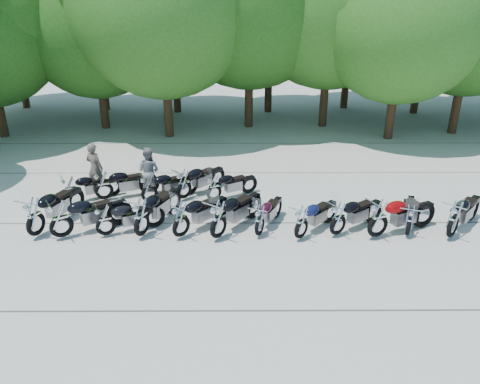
{
  "coord_description": "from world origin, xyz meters",
  "views": [
    {
      "loc": [
        -0.07,
        -11.98,
        6.99
      ],
      "look_at": [
        0.0,
        1.5,
        1.1
      ],
      "focal_mm": 35.0,
      "sensor_mm": 36.0,
      "label": 1
    }
  ],
  "objects_px": {
    "motorcycle_2": "(105,219)",
    "motorcycle_13": "(104,184)",
    "motorcycle_7": "(302,221)",
    "motorcycle_8": "(338,217)",
    "motorcycle_6": "(260,219)",
    "motorcycle_15": "(184,183)",
    "motorcycle_14": "(149,187)",
    "motorcycle_16": "(214,187)",
    "motorcycle_10": "(410,219)",
    "motorcycle_12": "(70,189)",
    "motorcycle_5": "(218,218)",
    "rider_0": "(95,168)",
    "motorcycle_1": "(60,218)",
    "motorcycle_9": "(379,217)",
    "motorcycle_4": "(181,219)",
    "rider_1": "(149,171)",
    "motorcycle_0": "(34,216)",
    "motorcycle_11": "(454,218)",
    "motorcycle_3": "(141,216)"
  },
  "relations": [
    {
      "from": "motorcycle_1",
      "to": "motorcycle_6",
      "type": "relative_size",
      "value": 1.22
    },
    {
      "from": "motorcycle_15",
      "to": "motorcycle_16",
      "type": "relative_size",
      "value": 1.13
    },
    {
      "from": "motorcycle_1",
      "to": "rider_0",
      "type": "distance_m",
      "value": 3.67
    },
    {
      "from": "motorcycle_7",
      "to": "motorcycle_8",
      "type": "distance_m",
      "value": 1.16
    },
    {
      "from": "motorcycle_12",
      "to": "motorcycle_15",
      "type": "distance_m",
      "value": 3.96
    },
    {
      "from": "motorcycle_1",
      "to": "motorcycle_11",
      "type": "relative_size",
      "value": 1.02
    },
    {
      "from": "motorcycle_2",
      "to": "motorcycle_4",
      "type": "height_order",
      "value": "motorcycle_4"
    },
    {
      "from": "motorcycle_5",
      "to": "rider_0",
      "type": "xyz_separation_m",
      "value": [
        -4.68,
        3.71,
        0.22
      ]
    },
    {
      "from": "motorcycle_6",
      "to": "motorcycle_13",
      "type": "distance_m",
      "value": 6.02
    },
    {
      "from": "motorcycle_6",
      "to": "motorcycle_13",
      "type": "bearing_deg",
      "value": -0.84
    },
    {
      "from": "motorcycle_16",
      "to": "rider_1",
      "type": "bearing_deg",
      "value": 42.65
    },
    {
      "from": "motorcycle_3",
      "to": "motorcycle_12",
      "type": "bearing_deg",
      "value": -15.87
    },
    {
      "from": "motorcycle_12",
      "to": "motorcycle_13",
      "type": "xyz_separation_m",
      "value": [
        1.11,
        0.23,
        0.06
      ]
    },
    {
      "from": "motorcycle_9",
      "to": "motorcycle_10",
      "type": "height_order",
      "value": "motorcycle_9"
    },
    {
      "from": "motorcycle_3",
      "to": "rider_0",
      "type": "height_order",
      "value": "rider_0"
    },
    {
      "from": "motorcycle_6",
      "to": "motorcycle_15",
      "type": "xyz_separation_m",
      "value": [
        -2.58,
        2.72,
        0.07
      ]
    },
    {
      "from": "motorcycle_0",
      "to": "motorcycle_14",
      "type": "distance_m",
      "value": 3.88
    },
    {
      "from": "motorcycle_7",
      "to": "motorcycle_9",
      "type": "distance_m",
      "value": 2.3
    },
    {
      "from": "motorcycle_11",
      "to": "motorcycle_12",
      "type": "relative_size",
      "value": 1.2
    },
    {
      "from": "motorcycle_16",
      "to": "rider_0",
      "type": "xyz_separation_m",
      "value": [
        -4.43,
        0.98,
        0.36
      ]
    },
    {
      "from": "motorcycle_10",
      "to": "motorcycle_11",
      "type": "distance_m",
      "value": 1.28
    },
    {
      "from": "motorcycle_10",
      "to": "motorcycle_15",
      "type": "height_order",
      "value": "motorcycle_15"
    },
    {
      "from": "motorcycle_3",
      "to": "motorcycle_8",
      "type": "distance_m",
      "value": 5.95
    },
    {
      "from": "motorcycle_7",
      "to": "motorcycle_11",
      "type": "distance_m",
      "value": 4.56
    },
    {
      "from": "motorcycle_0",
      "to": "motorcycle_14",
      "type": "bearing_deg",
      "value": -120.71
    },
    {
      "from": "motorcycle_14",
      "to": "motorcycle_16",
      "type": "relative_size",
      "value": 1.06
    },
    {
      "from": "rider_1",
      "to": "motorcycle_16",
      "type": "bearing_deg",
      "value": -174.11
    },
    {
      "from": "motorcycle_5",
      "to": "motorcycle_11",
      "type": "distance_m",
      "value": 7.05
    },
    {
      "from": "motorcycle_8",
      "to": "motorcycle_11",
      "type": "bearing_deg",
      "value": -128.27
    },
    {
      "from": "motorcycle_2",
      "to": "motorcycle_10",
      "type": "distance_m",
      "value": 9.21
    },
    {
      "from": "motorcycle_14",
      "to": "motorcycle_16",
      "type": "xyz_separation_m",
      "value": [
        2.27,
        0.12,
        -0.03
      ]
    },
    {
      "from": "motorcycle_4",
      "to": "motorcycle_10",
      "type": "bearing_deg",
      "value": -137.43
    },
    {
      "from": "motorcycle_9",
      "to": "motorcycle_12",
      "type": "height_order",
      "value": "motorcycle_9"
    },
    {
      "from": "motorcycle_0",
      "to": "motorcycle_2",
      "type": "bearing_deg",
      "value": -159.64
    },
    {
      "from": "motorcycle_6",
      "to": "motorcycle_14",
      "type": "xyz_separation_m",
      "value": [
        -3.77,
        2.44,
        0.03
      ]
    },
    {
      "from": "motorcycle_4",
      "to": "motorcycle_12",
      "type": "relative_size",
      "value": 1.15
    },
    {
      "from": "motorcycle_16",
      "to": "motorcycle_12",
      "type": "bearing_deg",
      "value": 60.72
    },
    {
      "from": "motorcycle_0",
      "to": "rider_0",
      "type": "relative_size",
      "value": 1.38
    },
    {
      "from": "motorcycle_2",
      "to": "motorcycle_13",
      "type": "xyz_separation_m",
      "value": [
        -0.73,
        2.64,
        0.04
      ]
    },
    {
      "from": "motorcycle_1",
      "to": "rider_1",
      "type": "bearing_deg",
      "value": -63.64
    },
    {
      "from": "motorcycle_4",
      "to": "motorcycle_13",
      "type": "relative_size",
      "value": 1.04
    },
    {
      "from": "motorcycle_10",
      "to": "motorcycle_12",
      "type": "bearing_deg",
      "value": 8.03
    },
    {
      "from": "motorcycle_5",
      "to": "rider_1",
      "type": "xyz_separation_m",
      "value": [
        -2.65,
        3.44,
        0.19
      ]
    },
    {
      "from": "motorcycle_3",
      "to": "motorcycle_11",
      "type": "bearing_deg",
      "value": -157.21
    },
    {
      "from": "rider_0",
      "to": "rider_1",
      "type": "bearing_deg",
      "value": -164.97
    },
    {
      "from": "motorcycle_16",
      "to": "motorcycle_8",
      "type": "bearing_deg",
      "value": -154.24
    },
    {
      "from": "motorcycle_2",
      "to": "motorcycle_3",
      "type": "distance_m",
      "value": 1.11
    },
    {
      "from": "motorcycle_1",
      "to": "motorcycle_15",
      "type": "xyz_separation_m",
      "value": [
        3.38,
        2.84,
        -0.05
      ]
    },
    {
      "from": "motorcycle_7",
      "to": "motorcycle_16",
      "type": "height_order",
      "value": "motorcycle_7"
    },
    {
      "from": "rider_0",
      "to": "motorcycle_14",
      "type": "bearing_deg",
      "value": 175.7
    }
  ]
}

